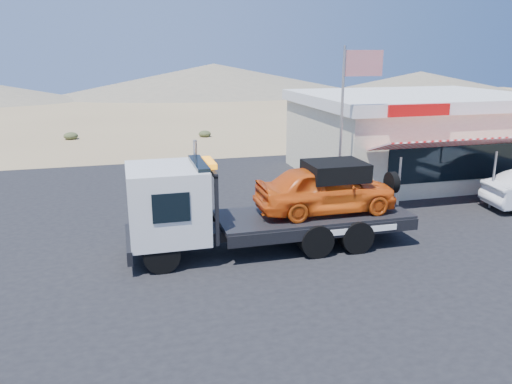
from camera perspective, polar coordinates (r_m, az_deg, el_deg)
ground at (r=13.66m, az=-1.20°, el=-9.44°), size 120.00×120.00×0.00m
asphalt_lot at (r=16.83m, az=2.94°, el=-4.44°), size 32.00×24.00×0.02m
tow_truck at (r=14.89m, az=0.94°, el=-0.98°), size 8.48×2.51×2.83m
jerky_store at (r=25.22m, az=17.41°, el=6.32°), size 10.40×9.97×3.90m
flagpole at (r=18.41m, az=10.46°, el=9.11°), size 1.55×0.10×6.00m
distant_hills at (r=67.60m, az=-21.38°, el=11.39°), size 126.00×48.00×4.20m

